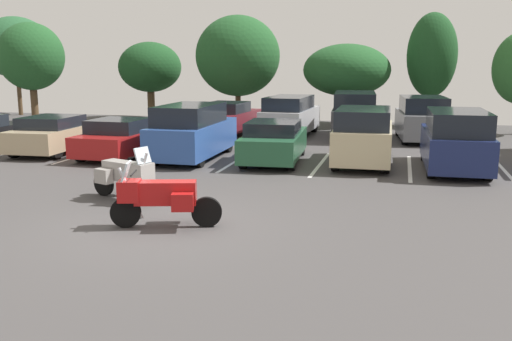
{
  "coord_description": "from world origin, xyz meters",
  "views": [
    {
      "loc": [
        4.91,
        -10.57,
        3.45
      ],
      "look_at": [
        1.79,
        1.57,
        0.99
      ],
      "focal_mm": 39.63,
      "sensor_mm": 36.0,
      "label": 1
    }
  ],
  "objects_px": {
    "motorcycle_second": "(126,175)",
    "car_far_silver": "(290,116)",
    "motorcycle_touring": "(161,197)",
    "car_champagne": "(363,136)",
    "car_green": "(274,142)",
    "car_far_charcoal": "(354,115)",
    "car_blue": "(192,132)",
    "car_far_maroon": "(227,119)",
    "car_navy": "(455,141)",
    "car_tan": "(55,134)",
    "car_far_grey": "(422,119)",
    "car_red": "(122,138)"
  },
  "relations": [
    {
      "from": "motorcycle_touring",
      "to": "car_blue",
      "type": "height_order",
      "value": "car_blue"
    },
    {
      "from": "car_blue",
      "to": "car_far_silver",
      "type": "relative_size",
      "value": 0.98
    },
    {
      "from": "car_red",
      "to": "car_navy",
      "type": "distance_m",
      "value": 11.44
    },
    {
      "from": "motorcycle_second",
      "to": "car_far_maroon",
      "type": "relative_size",
      "value": 0.44
    },
    {
      "from": "motorcycle_touring",
      "to": "car_far_charcoal",
      "type": "relative_size",
      "value": 0.46
    },
    {
      "from": "car_navy",
      "to": "car_far_grey",
      "type": "relative_size",
      "value": 1.03
    },
    {
      "from": "car_blue",
      "to": "car_champagne",
      "type": "bearing_deg",
      "value": 2.66
    },
    {
      "from": "car_tan",
      "to": "car_far_silver",
      "type": "relative_size",
      "value": 0.9
    },
    {
      "from": "motorcycle_second",
      "to": "car_green",
      "type": "bearing_deg",
      "value": 68.95
    },
    {
      "from": "motorcycle_second",
      "to": "car_far_charcoal",
      "type": "height_order",
      "value": "car_far_charcoal"
    },
    {
      "from": "car_green",
      "to": "car_far_maroon",
      "type": "height_order",
      "value": "car_far_maroon"
    },
    {
      "from": "car_far_silver",
      "to": "motorcycle_touring",
      "type": "bearing_deg",
      "value": -89.3
    },
    {
      "from": "motorcycle_touring",
      "to": "car_red",
      "type": "distance_m",
      "value": 9.32
    },
    {
      "from": "car_tan",
      "to": "car_far_grey",
      "type": "xyz_separation_m",
      "value": [
        13.55,
        6.76,
        0.25
      ]
    },
    {
      "from": "car_navy",
      "to": "car_far_charcoal",
      "type": "distance_m",
      "value": 7.85
    },
    {
      "from": "car_navy",
      "to": "car_far_silver",
      "type": "height_order",
      "value": "car_navy"
    },
    {
      "from": "motorcycle_touring",
      "to": "car_tan",
      "type": "xyz_separation_m",
      "value": [
        -7.9,
        8.08,
        0.04
      ]
    },
    {
      "from": "motorcycle_touring",
      "to": "car_champagne",
      "type": "relative_size",
      "value": 0.53
    },
    {
      "from": "motorcycle_touring",
      "to": "car_far_maroon",
      "type": "height_order",
      "value": "car_far_maroon"
    },
    {
      "from": "car_red",
      "to": "car_blue",
      "type": "relative_size",
      "value": 0.92
    },
    {
      "from": "car_far_maroon",
      "to": "car_far_silver",
      "type": "distance_m",
      "value": 2.94
    },
    {
      "from": "car_far_silver",
      "to": "car_tan",
      "type": "bearing_deg",
      "value": -138.14
    },
    {
      "from": "motorcycle_second",
      "to": "car_far_silver",
      "type": "height_order",
      "value": "car_far_silver"
    },
    {
      "from": "car_blue",
      "to": "car_navy",
      "type": "height_order",
      "value": "car_blue"
    },
    {
      "from": "motorcycle_second",
      "to": "car_far_grey",
      "type": "xyz_separation_m",
      "value": [
        7.47,
        12.9,
        0.29
      ]
    },
    {
      "from": "motorcycle_touring",
      "to": "car_green",
      "type": "height_order",
      "value": "car_green"
    },
    {
      "from": "motorcycle_second",
      "to": "car_far_silver",
      "type": "distance_m",
      "value": 13.15
    },
    {
      "from": "motorcycle_second",
      "to": "car_far_charcoal",
      "type": "xyz_separation_m",
      "value": [
        4.55,
        13.0,
        0.38
      ]
    },
    {
      "from": "car_navy",
      "to": "car_far_silver",
      "type": "distance_m",
      "value": 9.62
    },
    {
      "from": "car_green",
      "to": "car_far_charcoal",
      "type": "distance_m",
      "value": 7.13
    },
    {
      "from": "car_navy",
      "to": "car_champagne",
      "type": "bearing_deg",
      "value": 173.68
    },
    {
      "from": "car_far_silver",
      "to": "car_far_charcoal",
      "type": "relative_size",
      "value": 0.97
    },
    {
      "from": "motorcycle_second",
      "to": "car_green",
      "type": "relative_size",
      "value": 0.46
    },
    {
      "from": "car_navy",
      "to": "car_blue",
      "type": "bearing_deg",
      "value": 179.72
    },
    {
      "from": "car_far_silver",
      "to": "car_far_grey",
      "type": "relative_size",
      "value": 1.08
    },
    {
      "from": "car_blue",
      "to": "car_green",
      "type": "xyz_separation_m",
      "value": [
        2.94,
        0.09,
        -0.25
      ]
    },
    {
      "from": "car_green",
      "to": "car_far_grey",
      "type": "relative_size",
      "value": 1.01
    },
    {
      "from": "car_green",
      "to": "car_navy",
      "type": "relative_size",
      "value": 0.98
    },
    {
      "from": "car_far_charcoal",
      "to": "car_far_grey",
      "type": "bearing_deg",
      "value": -2.1
    },
    {
      "from": "car_far_charcoal",
      "to": "car_far_silver",
      "type": "bearing_deg",
      "value": 179.11
    },
    {
      "from": "motorcycle_touring",
      "to": "car_far_charcoal",
      "type": "bearing_deg",
      "value": 79.61
    },
    {
      "from": "car_green",
      "to": "car_blue",
      "type": "bearing_deg",
      "value": -178.34
    },
    {
      "from": "motorcycle_touring",
      "to": "car_champagne",
      "type": "bearing_deg",
      "value": 66.82
    },
    {
      "from": "car_tan",
      "to": "car_far_silver",
      "type": "xyz_separation_m",
      "value": [
        7.72,
        6.91,
        0.23
      ]
    },
    {
      "from": "car_blue",
      "to": "car_green",
      "type": "bearing_deg",
      "value": 1.66
    },
    {
      "from": "car_champagne",
      "to": "car_navy",
      "type": "height_order",
      "value": "car_navy"
    },
    {
      "from": "car_red",
      "to": "car_navy",
      "type": "bearing_deg",
      "value": 0.83
    },
    {
      "from": "car_tan",
      "to": "car_red",
      "type": "distance_m",
      "value": 2.93
    },
    {
      "from": "car_champagne",
      "to": "car_navy",
      "type": "xyz_separation_m",
      "value": [
        2.88,
        -0.32,
        -0.0
      ]
    },
    {
      "from": "motorcycle_second",
      "to": "car_far_maroon",
      "type": "height_order",
      "value": "car_far_maroon"
    }
  ]
}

